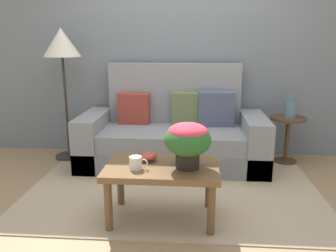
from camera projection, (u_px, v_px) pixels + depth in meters
The scene contains 11 objects.
ground_plane at pixel (174, 187), 3.36m from camera, with size 14.00×14.00×0.00m, color #997A56.
wall_back at pixel (180, 39), 4.13m from camera, with size 6.40×0.12×2.83m, color slate.
area_rug at pixel (174, 185), 3.39m from camera, with size 2.75×1.97×0.01m, color tan.
couch at pixel (174, 136), 3.95m from camera, with size 2.07×0.88×1.13m.
coffee_table at pixel (162, 174), 2.69m from camera, with size 0.88×0.55×0.45m.
side_table at pixel (288, 131), 3.96m from camera, with size 0.40×0.40×0.54m.
floor_lamp at pixel (62, 50), 3.91m from camera, with size 0.42×0.42×1.53m.
potted_plant at pixel (188, 140), 2.57m from camera, with size 0.36×0.36×0.35m.
coffee_mug at pixel (136, 163), 2.59m from camera, with size 0.14×0.09×0.10m.
snack_bowl at pixel (148, 156), 2.77m from camera, with size 0.14×0.14×0.07m.
table_vase at pixel (290, 108), 3.88m from camera, with size 0.13×0.13×0.26m.
Camera 1 is at (0.18, -3.10, 1.41)m, focal length 36.77 mm.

